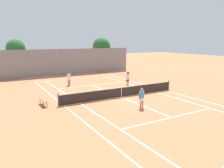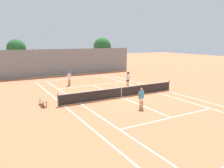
{
  "view_description": "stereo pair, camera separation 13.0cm",
  "coord_description": "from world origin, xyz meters",
  "views": [
    {
      "loc": [
        -10.62,
        -16.66,
        5.16
      ],
      "look_at": [
        -0.15,
        1.5,
        1.0
      ],
      "focal_mm": 35.0,
      "sensor_mm": 36.0,
      "label": 1
    },
    {
      "loc": [
        -10.51,
        -16.72,
        5.16
      ],
      "look_at": [
        -0.15,
        1.5,
        1.0
      ],
      "focal_mm": 35.0,
      "sensor_mm": 36.0,
      "label": 2
    }
  ],
  "objects": [
    {
      "name": "ground_plane",
      "position": [
        0.0,
        0.0,
        0.0
      ],
      "size": [
        120.0,
        120.0,
        0.0
      ],
      "primitive_type": "plane",
      "color": "#C67047"
    },
    {
      "name": "court_line_markings",
      "position": [
        0.0,
        0.0,
        0.0
      ],
      "size": [
        11.1,
        23.9,
        0.01
      ],
      "color": "white",
      "rests_on": "ground"
    },
    {
      "name": "tennis_net",
      "position": [
        0.0,
        0.0,
        0.51
      ],
      "size": [
        12.0,
        0.1,
        1.07
      ],
      "color": "#474C47",
      "rests_on": "ground"
    },
    {
      "name": "player_near_side",
      "position": [
        -0.48,
        -3.68,
        0.93
      ],
      "size": [
        0.75,
        0.72,
        1.77
      ],
      "color": "tan",
      "rests_on": "ground"
    },
    {
      "name": "player_far_left",
      "position": [
        -2.41,
        7.69,
        0.93
      ],
      "size": [
        0.51,
        0.85,
        1.77
      ],
      "color": "#936B4C",
      "rests_on": "ground"
    },
    {
      "name": "player_far_right",
      "position": [
        3.16,
        3.68,
        0.93
      ],
      "size": [
        0.67,
        0.73,
        1.77
      ],
      "color": "#D8A884",
      "rests_on": "ground"
    },
    {
      "name": "loose_tennis_ball_0",
      "position": [
        0.41,
        1.07,
        0.03
      ],
      "size": [
        0.07,
        0.07,
        0.07
      ],
      "primitive_type": "sphere",
      "color": "#D1DB33",
      "rests_on": "ground"
    },
    {
      "name": "loose_tennis_ball_1",
      "position": [
        5.16,
        2.47,
        0.03
      ],
      "size": [
        0.07,
        0.07,
        0.07
      ],
      "primitive_type": "sphere",
      "color": "#D1DB33",
      "rests_on": "ground"
    },
    {
      "name": "loose_tennis_ball_2",
      "position": [
        -3.78,
        -2.95,
        0.03
      ],
      "size": [
        0.07,
        0.07,
        0.07
      ],
      "primitive_type": "sphere",
      "color": "#D1DB33",
      "rests_on": "ground"
    },
    {
      "name": "loose_tennis_ball_3",
      "position": [
        3.51,
        6.29,
        0.03
      ],
      "size": [
        0.07,
        0.07,
        0.07
      ],
      "primitive_type": "sphere",
      "color": "#D1DB33",
      "rests_on": "ground"
    },
    {
      "name": "loose_tennis_ball_4",
      "position": [
        0.73,
        -2.73,
        0.03
      ],
      "size": [
        0.07,
        0.07,
        0.07
      ],
      "primitive_type": "sphere",
      "color": "#D1DB33",
      "rests_on": "ground"
    },
    {
      "name": "courtside_bench",
      "position": [
        -6.93,
        0.9,
        0.41
      ],
      "size": [
        0.36,
        1.5,
        0.47
      ],
      "color": "olive",
      "rests_on": "ground"
    },
    {
      "name": "back_fence",
      "position": [
        0.0,
        15.47,
        1.99
      ],
      "size": [
        21.6,
        0.08,
        3.99
      ],
      "color": "gray",
      "rests_on": "ground"
    },
    {
      "name": "tree_behind_left",
      "position": [
        -6.81,
        17.62,
        3.99
      ],
      "size": [
        2.65,
        2.65,
        5.42
      ],
      "color": "brown",
      "rests_on": "ground"
    },
    {
      "name": "tree_behind_right",
      "position": [
        7.55,
        18.5,
        4.06
      ],
      "size": [
        3.14,
        3.14,
        5.74
      ],
      "color": "brown",
      "rests_on": "ground"
    }
  ]
}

